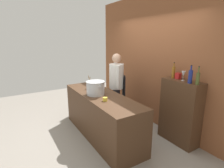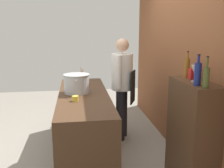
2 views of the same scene
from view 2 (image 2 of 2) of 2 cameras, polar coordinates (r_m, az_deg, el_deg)
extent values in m
plane|color=gray|center=(3.96, -6.12, -14.89)|extent=(8.00, 8.00, 0.00)
cube|color=brown|center=(3.84, 14.87, 7.34)|extent=(4.40, 0.10, 3.00)
cube|color=#472D1C|center=(3.78, -6.27, -8.80)|extent=(2.24, 0.70, 0.90)
cube|color=#472D1C|center=(3.08, 17.49, -10.82)|extent=(0.76, 0.32, 1.24)
cylinder|color=black|center=(4.16, 1.87, -7.14)|extent=(0.14, 0.14, 0.84)
cylinder|color=black|center=(4.35, 2.51, -6.30)|extent=(0.14, 0.14, 0.84)
cylinder|color=white|center=(4.08, 2.28, 2.77)|extent=(0.34, 0.34, 0.58)
cube|color=black|center=(4.09, 4.70, -0.67)|extent=(0.28, 0.14, 0.52)
cylinder|color=white|center=(3.87, 1.52, 2.68)|extent=(0.09, 0.09, 0.52)
cylinder|color=white|center=(4.29, 2.97, 3.61)|extent=(0.09, 0.09, 0.52)
sphere|color=tan|center=(4.03, 2.33, 8.73)|extent=(0.21, 0.21, 0.21)
cylinder|color=#B7BABF|center=(3.67, -7.95, 0.03)|extent=(0.36, 0.36, 0.26)
cylinder|color=#B7BABF|center=(3.65, -8.02, 2.12)|extent=(0.38, 0.38, 0.01)
cube|color=#B7BABF|center=(3.85, -8.01, 1.88)|extent=(0.04, 0.02, 0.02)
cube|color=#B7BABF|center=(3.46, -7.97, 0.71)|extent=(0.04, 0.02, 0.02)
cylinder|color=#B7BABF|center=(4.16, -6.69, 0.55)|extent=(0.10, 0.10, 0.13)
cylinder|color=olive|center=(4.14, -6.86, 1.80)|extent=(0.06, 0.03, 0.27)
cylinder|color=olive|center=(4.14, -6.73, 1.61)|extent=(0.04, 0.05, 0.24)
cylinder|color=yellow|center=(3.27, -8.26, -3.25)|extent=(0.09, 0.09, 0.07)
cylinder|color=#8C5919|center=(3.09, 16.48, 3.48)|extent=(0.06, 0.06, 0.22)
cylinder|color=#8C5919|center=(3.08, 16.65, 6.20)|extent=(0.02, 0.02, 0.07)
cylinder|color=black|center=(3.07, 16.70, 6.98)|extent=(0.02, 0.02, 0.01)
cylinder|color=#475123|center=(2.59, 20.40, 1.31)|extent=(0.06, 0.06, 0.20)
cylinder|color=#475123|center=(2.57, 20.65, 4.56)|extent=(0.02, 0.02, 0.10)
cylinder|color=black|center=(2.56, 20.74, 5.77)|extent=(0.02, 0.02, 0.01)
cylinder|color=navy|center=(2.68, 18.70, 2.10)|extent=(0.07, 0.07, 0.23)
cylinder|color=navy|center=(2.66, 18.92, 5.32)|extent=(0.02, 0.02, 0.07)
cylinder|color=black|center=(2.66, 18.98, 6.24)|extent=(0.03, 0.03, 0.01)
cylinder|color=silver|center=(2.89, 17.93, 0.60)|extent=(0.06, 0.06, 0.01)
cylinder|color=silver|center=(2.88, 17.99, 1.41)|extent=(0.01, 0.01, 0.08)
cone|color=silver|center=(2.87, 18.10, 3.11)|extent=(0.07, 0.07, 0.09)
cube|color=red|center=(3.04, 17.69, 2.20)|extent=(0.08, 0.08, 0.11)
camera|label=1|loc=(1.58, -81.53, 9.15)|focal=28.63mm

